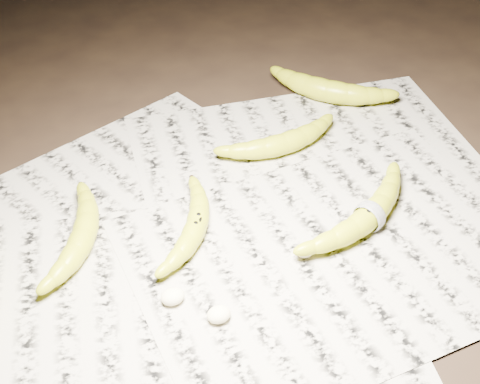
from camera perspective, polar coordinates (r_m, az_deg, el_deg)
name	(u,v)px	position (r m, az deg, el deg)	size (l,w,h in m)	color
ground	(238,224)	(0.98, -0.19, -2.75)	(3.00, 3.00, 0.00)	black
newspaper_patch	(230,228)	(0.97, -0.86, -3.08)	(0.90, 0.70, 0.01)	#ABA492
banana_left_b	(83,233)	(0.95, -13.25, -3.47)	(0.18, 0.06, 0.04)	#B7BB17
banana_center	(196,224)	(0.94, -3.78, -2.75)	(0.17, 0.05, 0.03)	#B7BB17
banana_taped	(370,214)	(0.97, 11.00, -1.90)	(0.22, 0.06, 0.04)	#B7BB17
banana_upper_a	(284,142)	(1.09, 3.76, 4.31)	(0.19, 0.06, 0.04)	#B7BB17
banana_upper_b	(327,89)	(1.23, 7.45, 8.72)	(0.20, 0.07, 0.04)	#B7BB17
measuring_tape	(370,214)	(0.97, 11.00, -1.90)	(0.05, 0.05, 0.00)	white
flesh_chunk_a	(172,294)	(0.87, -5.78, -8.69)	(0.03, 0.03, 0.02)	#F4E4BD
flesh_chunk_b	(219,312)	(0.84, -1.82, -10.23)	(0.03, 0.03, 0.02)	#F4E4BD
flesh_chunk_c	(305,249)	(0.92, 5.58, -4.86)	(0.03, 0.02, 0.02)	#F4E4BD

